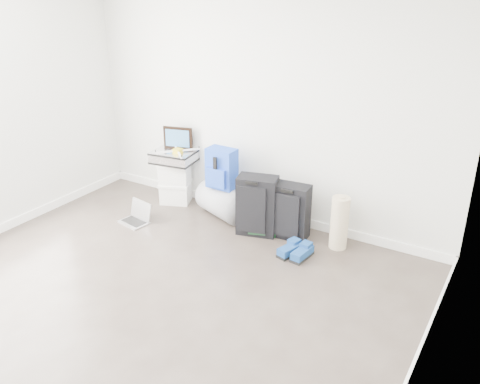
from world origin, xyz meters
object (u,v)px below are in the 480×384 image
Objects in this scene: boxes_stack at (175,182)px; carry_on at (291,212)px; briefcase at (174,157)px; large_suitcase at (257,206)px; duffel_bag at (223,201)px; laptop at (137,217)px.

boxes_stack is 1.64m from carry_on.
briefcase is 1.33m from large_suitcase.
carry_on is (0.90, -0.05, 0.11)m from duffel_bag.
briefcase is at bearing 96.24° from laptop.
laptop is (-0.04, -0.68, -0.21)m from boxes_stack.
laptop is at bearing -102.54° from briefcase.
boxes_stack is 0.72m from laptop.
duffel_bag is at bearing -26.00° from boxes_stack.
carry_on is at bearing -26.15° from boxes_stack.
carry_on reaches higher than duffel_bag.
large_suitcase is (0.55, -0.16, 0.14)m from duffel_bag.
laptop is (-0.04, -0.68, -0.54)m from briefcase.
duffel_bag is 0.91m from carry_on.
boxes_stack is 0.74m from duffel_bag.
briefcase is 0.87m from laptop.
carry_on is 1.80m from laptop.
briefcase is 0.85m from duffel_bag.
boxes_stack is at bearing 171.27° from carry_on.
briefcase reaches higher than duffel_bag.
boxes_stack is 1.44× the size of laptop.
briefcase is 0.75× the size of large_suitcase.
carry_on is at bearing -11.99° from briefcase.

